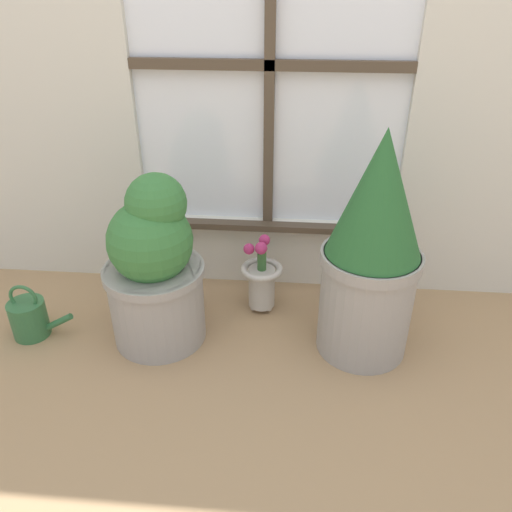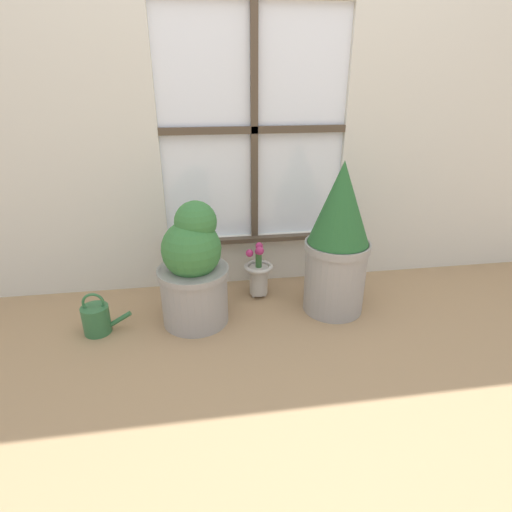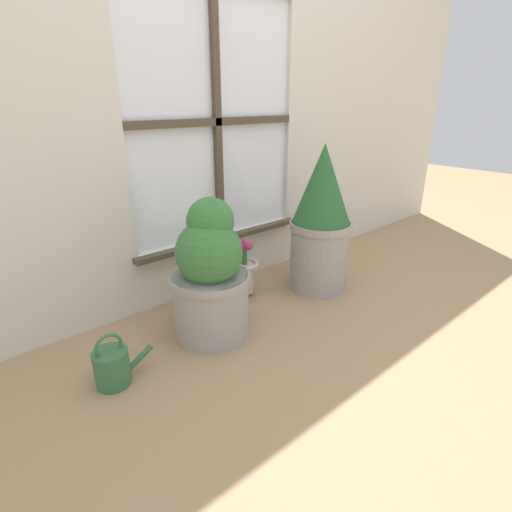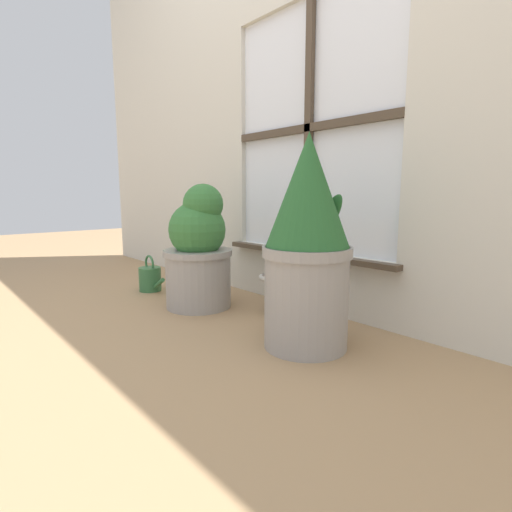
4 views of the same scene
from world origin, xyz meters
TOP-DOWN VIEW (x-y plane):
  - ground_plane at (0.00, 0.00)m, footprint 10.00×10.00m
  - wall_with_window at (0.00, 0.60)m, footprint 4.40×0.10m
  - potted_plant_left at (-0.35, 0.19)m, footprint 0.34×0.34m
  - potted_plant_right at (0.35, 0.19)m, footprint 0.32×0.32m
  - flower_vase at (-0.01, 0.38)m, footprint 0.16×0.16m
  - watering_can at (-0.81, 0.15)m, footprint 0.22×0.13m

SIDE VIEW (x-z plane):
  - ground_plane at x=0.00m, z-range 0.00..0.00m
  - watering_can at x=-0.81m, z-range -0.03..0.18m
  - flower_vase at x=-0.01m, z-range -0.02..0.29m
  - potted_plant_left at x=-0.35m, z-range -0.02..0.58m
  - potted_plant_right at x=0.35m, z-range -0.01..0.76m
  - wall_with_window at x=0.00m, z-range 0.02..2.52m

